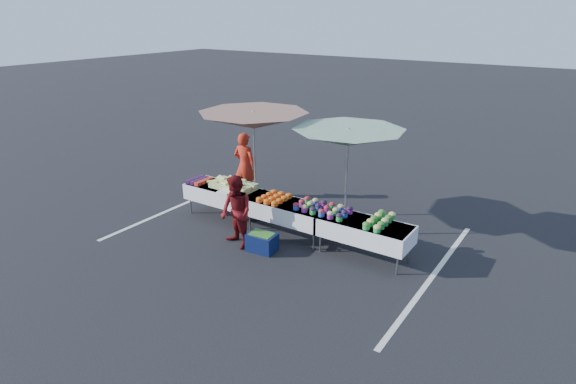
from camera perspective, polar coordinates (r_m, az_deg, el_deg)
The scene contains 17 objects.
ground at distance 10.56m, azimuth 0.00°, elevation -5.08°, with size 80.00×80.00×0.00m, color black.
stripe_left at distance 12.47m, azimuth -12.33°, elevation -1.41°, with size 0.10×5.00×0.00m, color silver.
stripe_right at distance 9.38m, azimuth 16.73°, elevation -9.57°, with size 0.10×5.00×0.00m, color silver.
table_left at distance 11.35m, azimuth -7.58°, elevation -0.19°, with size 1.86×0.81×0.75m.
table_center at distance 10.32m, azimuth 0.00°, elevation -2.17°, with size 1.86×0.81×0.75m.
table_right at distance 9.53m, azimuth 9.07°, elevation -4.47°, with size 1.86×0.81×0.75m.
berry_punnets at distance 11.69m, azimuth -10.46°, elevation 1.36°, with size 0.40×0.54×0.08m.
corn_pile at distance 11.14m, azimuth -6.57°, elevation 0.86°, with size 1.16×0.57×0.26m.
plastic_bags at distance 10.88m, azimuth -7.47°, elevation -0.03°, with size 0.30×0.25×0.05m, color white.
carrot_bowls at distance 10.42m, azimuth -1.63°, elevation -0.67°, with size 0.55×0.69×0.11m.
potato_cups at distance 9.82m, azimuth 4.13°, elevation -1.90°, with size 1.14×0.58×0.16m.
bean_baskets at distance 9.41m, azimuth 10.79°, elevation -3.33°, with size 0.36×0.86×0.15m.
vendor at distance 12.39m, azimuth -5.13°, elevation 3.12°, with size 0.63×0.42×1.74m, color red.
customer at distance 9.83m, azimuth -6.15°, elevation -2.40°, with size 0.74×0.58×1.52m, color maroon.
umbrella_left at distance 10.80m, azimuth -4.10°, elevation 8.36°, with size 3.09×3.09×2.53m.
umbrella_right at distance 9.90m, azimuth 7.15°, elevation 6.32°, with size 2.78×2.78×2.39m.
storage_bin at distance 9.84m, azimuth -3.10°, elevation -5.91°, with size 0.61×0.46×0.38m.
Camera 1 is at (5.28, -7.92, 4.59)m, focal length 30.00 mm.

